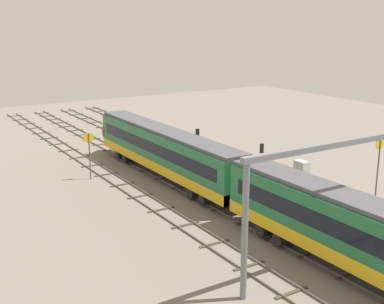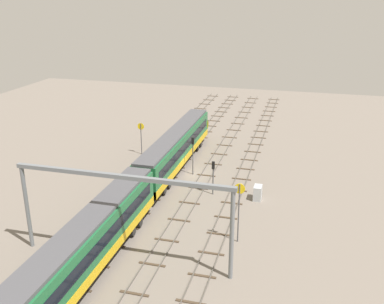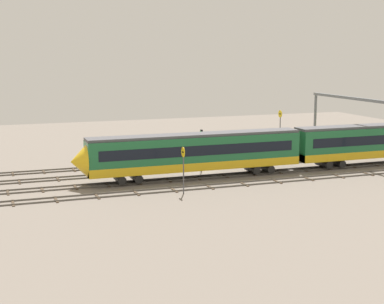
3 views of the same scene
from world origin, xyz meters
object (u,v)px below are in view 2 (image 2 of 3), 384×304
Objects in this scene: overhead_gantry at (122,196)px; speed_sign_mid_trackside at (141,134)px; speed_sign_near_foreground at (239,204)px; train at (144,184)px; relay_cabinet at (258,193)px; signal_light_trackside_approach at (213,173)px; signal_light_trackside_departure at (193,150)px.

speed_sign_mid_trackside is (25.56, 8.40, -3.16)m from overhead_gantry.
overhead_gantry reaches higher than speed_sign_near_foreground.
speed_sign_mid_trackside is at bearing 22.25° from train.
speed_sign_near_foreground is 9.88m from relay_cabinet.
overhead_gantry reaches higher than relay_cabinet.
relay_cabinet is at bearing -120.26° from speed_sign_mid_trackside.
relay_cabinet is at bearing -90.45° from signal_light_trackside_approach.
signal_light_trackside_approach is 0.82× the size of signal_light_trackside_departure.
speed_sign_mid_trackside is (19.88, 17.32, -0.79)m from speed_sign_near_foreground.
speed_sign_near_foreground is 3.61× the size of relay_cabinet.
overhead_gantry is at bearing -161.80° from speed_sign_mid_trackside.
signal_light_trackside_departure is at bearing 59.79° from relay_cabinet.
signal_light_trackside_departure is at bearing -120.31° from speed_sign_mid_trackside.
speed_sign_mid_trackside is 1.14× the size of signal_light_trackside_approach.
overhead_gantry is 10.83m from speed_sign_near_foreground.
overhead_gantry reaches higher than signal_light_trackside_approach.
speed_sign_near_foreground reaches higher than train.
signal_light_trackside_approach is at bearing -52.61° from train.
speed_sign_near_foreground is 16.77m from signal_light_trackside_departure.
train is 8.50× the size of speed_sign_near_foreground.
speed_sign_mid_trackside is at bearing 18.20° from overhead_gantry.
speed_sign_mid_trackside reaches higher than signal_light_trackside_approach.
signal_light_trackside_approach is (9.42, 4.48, -1.18)m from speed_sign_near_foreground.
train is 12.43× the size of signal_light_trackside_approach.
signal_light_trackside_departure reaches higher than train.
speed_sign_mid_trackside is at bearing 50.83° from signal_light_trackside_approach.
speed_sign_near_foreground is 26.38m from speed_sign_mid_trackside.
signal_light_trackside_departure reaches higher than relay_cabinet.
overhead_gantry is 4.72× the size of signal_light_trackside_approach.
overhead_gantry is 16.14m from signal_light_trackside_approach.
speed_sign_mid_trackside is at bearing 59.74° from relay_cabinet.
relay_cabinet is (15.06, -9.59, -5.41)m from overhead_gantry.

